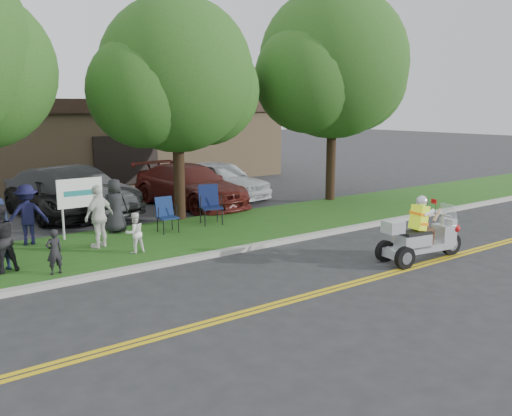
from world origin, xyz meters
TOP-DOWN VIEW (x-y plane):
  - ground at (0.00, 0.00)m, footprint 120.00×120.00m
  - centerline_near at (0.00, -0.58)m, footprint 60.00×0.10m
  - centerline_far at (0.00, -0.42)m, footprint 60.00×0.10m
  - curb at (0.00, 3.05)m, footprint 60.00×0.25m
  - grass_verge at (0.00, 5.20)m, footprint 60.00×4.00m
  - commercial_building at (2.00, 18.98)m, footprint 18.00×8.20m
  - tree_mid at (0.55, 7.23)m, footprint 5.88×4.80m
  - tree_right at (7.06, 7.03)m, footprint 6.86×5.60m
  - business_sign at (-2.90, 6.60)m, footprint 1.25×0.06m
  - trike_scooter at (3.02, -0.23)m, footprint 2.46×0.92m
  - lawn_chair_a at (-0.71, 5.79)m, footprint 0.56×0.58m
  - lawn_chair_b at (0.92, 6.04)m, footprint 0.77×0.79m
  - spectator_adult_mid at (-5.42, 4.40)m, footprint 0.82×0.69m
  - spectator_adult_right at (-2.89, 5.22)m, footprint 1.03×0.77m
  - spectator_chair_a at (-4.30, 6.64)m, footprint 1.11×0.74m
  - spectator_chair_b at (-1.92, 6.58)m, footprint 0.86×0.66m
  - child_left at (-4.51, 3.59)m, footprint 0.40×0.29m
  - child_right at (-2.39, 4.19)m, footprint 0.52×0.42m
  - parked_car_left at (-2.00, 10.12)m, footprint 3.47×5.37m
  - parked_car_mid at (-2.50, 10.32)m, footprint 2.52×4.81m
  - parked_car_right at (2.17, 9.48)m, footprint 2.77×5.57m
  - parked_car_far_right at (4.00, 10.24)m, footprint 2.61×4.79m

SIDE VIEW (x-z plane):
  - ground at x=0.00m, z-range 0.00..0.00m
  - centerline_near at x=0.00m, z-range 0.00..0.01m
  - centerline_far at x=0.00m, z-range 0.00..0.01m
  - grass_verge at x=0.00m, z-range 0.01..0.11m
  - curb at x=0.00m, z-range 0.00..0.12m
  - trike_scooter at x=3.02m, z-range -0.24..1.36m
  - child_left at x=-4.51m, z-range 0.10..1.10m
  - child_right at x=-2.39m, z-range 0.10..1.12m
  - parked_car_mid at x=-2.50m, z-range 0.00..1.29m
  - lawn_chair_a at x=-0.71m, z-range 0.17..1.18m
  - parked_car_far_right at x=4.00m, z-range 0.00..1.54m
  - parked_car_right at x=2.17m, z-range 0.00..1.56m
  - lawn_chair_b at x=0.92m, z-range 0.18..1.38m
  - parked_car_left at x=-2.00m, z-range 0.00..1.67m
  - spectator_adult_mid at x=-5.42m, z-range 0.10..1.61m
  - spectator_chair_b at x=-1.92m, z-range 0.10..1.67m
  - spectator_chair_a at x=-4.30m, z-range 0.10..1.69m
  - spectator_adult_right at x=-2.89m, z-range 0.10..1.73m
  - business_sign at x=-2.90m, z-range 0.38..2.13m
  - commercial_building at x=2.00m, z-range 0.01..4.01m
  - tree_mid at x=0.55m, z-range 0.91..7.96m
  - tree_right at x=7.06m, z-range 0.99..9.06m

